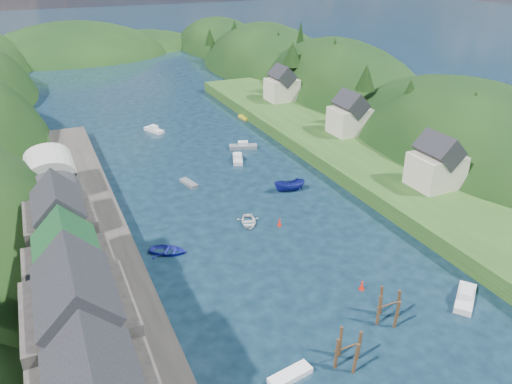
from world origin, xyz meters
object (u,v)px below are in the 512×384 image
piling_cluster_far (388,309)px  channel_buoy_near (362,286)px  channel_buoy_far (279,223)px  piling_cluster_near (348,352)px

piling_cluster_far → channel_buoy_near: bearing=83.3°
channel_buoy_far → piling_cluster_near: bearing=-103.0°
piling_cluster_far → channel_buoy_near: size_ratio=3.58×
piling_cluster_far → piling_cluster_near: bearing=-155.0°
piling_cluster_near → channel_buoy_near: 11.89m
piling_cluster_far → channel_buoy_near: (0.64, 5.46, -0.92)m
piling_cluster_far → channel_buoy_far: 22.40m
piling_cluster_near → channel_buoy_near: piling_cluster_near is taller
piling_cluster_far → channel_buoy_near: 5.57m
piling_cluster_far → channel_buoy_far: size_ratio=3.58×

